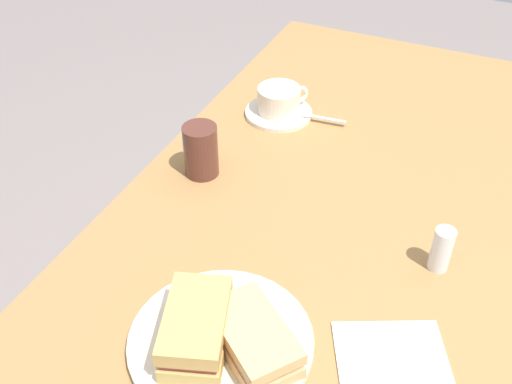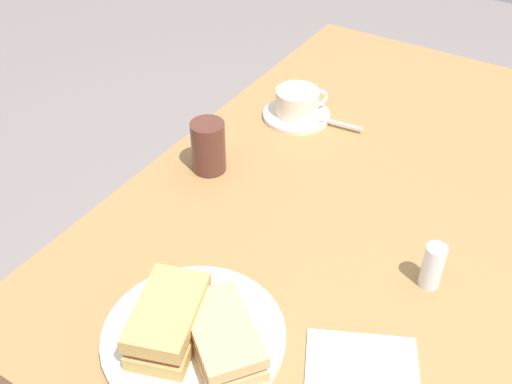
# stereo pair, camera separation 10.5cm
# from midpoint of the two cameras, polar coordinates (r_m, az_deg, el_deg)

# --- Properties ---
(dining_table) EXTENTS (1.23, 0.82, 0.74)m
(dining_table) POSITION_cam_midpoint_polar(r_m,az_deg,el_deg) (1.19, 7.86, -3.04)
(dining_table) COLOR olive
(dining_table) RESTS_ON ground_plane
(sandwich_plate) EXTENTS (0.26, 0.26, 0.01)m
(sandwich_plate) POSITION_cam_midpoint_polar(r_m,az_deg,el_deg) (0.87, -6.89, -13.94)
(sandwich_plate) COLOR beige
(sandwich_plate) RESTS_ON dining_table
(sandwich_front) EXTENTS (0.16, 0.12, 0.06)m
(sandwich_front) POSITION_cam_midpoint_polar(r_m,az_deg,el_deg) (0.84, -9.32, -12.64)
(sandwich_front) COLOR tan
(sandwich_front) RESTS_ON sandwich_plate
(sandwich_back) EXTENTS (0.15, 0.16, 0.05)m
(sandwich_back) POSITION_cam_midpoint_polar(r_m,az_deg,el_deg) (0.83, -4.00, -13.74)
(sandwich_back) COLOR tan
(sandwich_back) RESTS_ON sandwich_plate
(coffee_saucer) EXTENTS (0.14, 0.14, 0.01)m
(coffee_saucer) POSITION_cam_midpoint_polar(r_m,az_deg,el_deg) (1.31, -0.18, 7.34)
(coffee_saucer) COLOR beige
(coffee_saucer) RESTS_ON dining_table
(coffee_cup) EXTENTS (0.10, 0.09, 0.05)m
(coffee_cup) POSITION_cam_midpoint_polar(r_m,az_deg,el_deg) (1.29, -0.13, 8.64)
(coffee_cup) COLOR beige
(coffee_cup) RESTS_ON coffee_saucer
(spoon) EXTENTS (0.02, 0.10, 0.01)m
(spoon) POSITION_cam_midpoint_polar(r_m,az_deg,el_deg) (1.28, 3.24, 7.00)
(spoon) COLOR silver
(spoon) RESTS_ON coffee_saucer
(napkin) EXTENTS (0.20, 0.20, 0.00)m
(napkin) POSITION_cam_midpoint_polar(r_m,az_deg,el_deg) (0.85, 9.24, -16.07)
(napkin) COLOR white
(napkin) RESTS_ON dining_table
(salt_shaker) EXTENTS (0.03, 0.03, 0.08)m
(salt_shaker) POSITION_cam_midpoint_polar(r_m,az_deg,el_deg) (0.96, 14.05, -5.39)
(salt_shaker) COLOR silver
(salt_shaker) RESTS_ON dining_table
(drinking_glass) EXTENTS (0.06, 0.06, 0.10)m
(drinking_glass) POSITION_cam_midpoint_polar(r_m,az_deg,el_deg) (1.13, -7.88, 3.78)
(drinking_glass) COLOR #552C23
(drinking_glass) RESTS_ON dining_table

